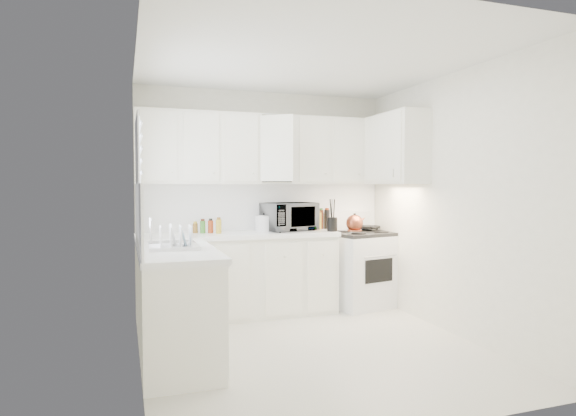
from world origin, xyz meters
name	(u,v)px	position (x,y,z in m)	size (l,w,h in m)	color
floor	(313,348)	(0.00, 0.00, 0.00)	(3.20, 3.20, 0.00)	silver
ceiling	(313,59)	(0.00, 0.00, 2.60)	(3.20, 3.20, 0.00)	white
wall_back	(264,201)	(0.00, 1.60, 1.30)	(3.00, 3.00, 0.00)	white
wall_front	(413,217)	(0.00, -1.60, 1.30)	(3.00, 3.00, 0.00)	white
wall_left	(138,209)	(-1.50, 0.00, 1.30)	(3.20, 3.20, 0.00)	white
wall_right	(453,204)	(1.50, 0.00, 1.30)	(3.20, 3.20, 0.00)	white
window_blinds	(139,178)	(-1.48, 0.35, 1.55)	(0.06, 0.96, 1.06)	white
lower_cabinets_back	(239,277)	(-0.39, 1.30, 0.45)	(2.22, 0.60, 0.90)	white
lower_cabinets_left	(175,305)	(-1.20, 0.20, 0.45)	(0.60, 1.60, 0.90)	white
countertop_back	(239,235)	(-0.39, 1.29, 0.93)	(2.24, 0.64, 0.05)	white
countertop_left	(176,250)	(-1.19, 0.20, 0.93)	(0.64, 1.62, 0.05)	white
backsplash_back	(264,207)	(0.00, 1.59, 1.23)	(2.98, 0.02, 0.55)	white
backsplash_left	(139,216)	(-1.49, 0.20, 1.23)	(0.02, 1.60, 0.55)	white
upper_cabinets_back	(268,184)	(0.00, 1.44, 1.50)	(3.00, 0.33, 0.80)	white
upper_cabinets_right	(395,184)	(1.33, 0.82, 1.50)	(0.33, 0.90, 0.80)	white
sink	(172,230)	(-1.19, 0.55, 1.07)	(0.42, 0.38, 0.30)	gray
stove	(362,259)	(1.14, 1.25, 0.58)	(0.76, 0.62, 1.17)	white
tea_kettle	(355,222)	(0.96, 1.09, 1.05)	(0.25, 0.21, 0.23)	#9E3A2B
frying_pan	(369,226)	(1.32, 1.41, 0.97)	(0.29, 0.48, 0.04)	black
microwave	(289,213)	(0.24, 1.36, 1.15)	(0.60, 0.33, 0.40)	gray
rice_cooker	(265,222)	(-0.06, 1.38, 1.06)	(0.21, 0.21, 0.21)	white
paper_towel	(271,219)	(0.06, 1.52, 1.08)	(0.12, 0.12, 0.27)	white
utensil_crock	(332,215)	(0.68, 1.11, 1.14)	(0.13, 0.13, 0.39)	black
dish_rack	(174,236)	(-1.21, 0.09, 1.06)	(0.41, 0.31, 0.22)	white
spice_left_0	(196,227)	(-0.85, 1.42, 1.02)	(0.06, 0.06, 0.13)	brown
spice_left_1	(204,228)	(-0.78, 1.33, 1.02)	(0.06, 0.06, 0.13)	#3D832B
spice_left_2	(209,227)	(-0.70, 1.42, 1.02)	(0.06, 0.06, 0.13)	#A83A16
spice_left_3	(217,227)	(-0.62, 1.33, 1.02)	(0.06, 0.06, 0.13)	gold
sauce_right_0	(313,221)	(0.58, 1.46, 1.05)	(0.06, 0.06, 0.19)	#A83A16
sauce_right_1	(319,221)	(0.64, 1.40, 1.05)	(0.06, 0.06, 0.19)	gold
sauce_right_2	(321,221)	(0.69, 1.46, 1.05)	(0.06, 0.06, 0.19)	#502516
sauce_right_3	(327,221)	(0.74, 1.40, 1.05)	(0.06, 0.06, 0.19)	black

